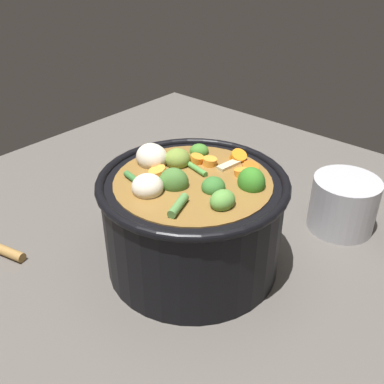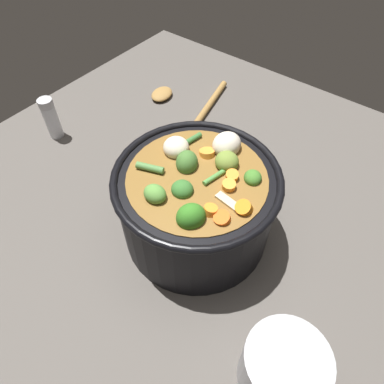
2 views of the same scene
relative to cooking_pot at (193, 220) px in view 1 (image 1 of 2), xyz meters
name	(u,v)px [view 1 (image 1 of 2)]	position (x,y,z in m)	size (l,w,h in m)	color
ground_plane	(193,262)	(0.00, 0.00, -0.08)	(1.10, 1.10, 0.00)	#514C47
cooking_pot	(193,220)	(0.00, 0.00, 0.00)	(0.26, 0.26, 0.17)	black
small_saucepan	(345,204)	(-0.13, -0.23, -0.03)	(0.17, 0.12, 0.09)	#ADADB2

